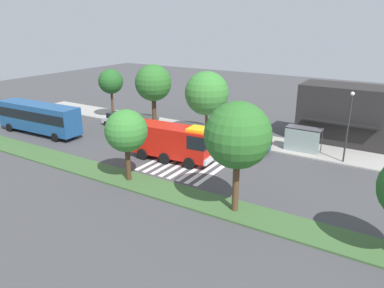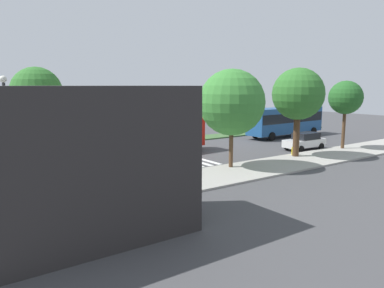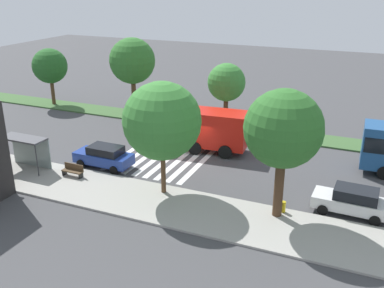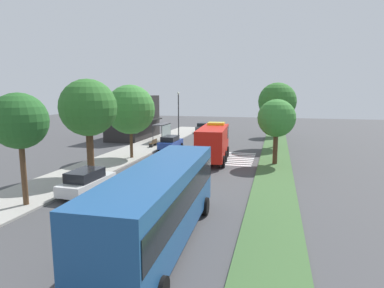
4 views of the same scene
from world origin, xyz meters
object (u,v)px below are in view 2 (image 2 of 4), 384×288
sidewalk_tree_far_west (346,98)px  fire_hydrant (293,151)px  transit_bus (286,120)px  sidewalk_tree_center (232,102)px  median_tree_far_west (136,104)px  street_lamp (7,129)px  sidewalk_tree_west (298,94)px  fire_truck (161,133)px  bus_stop_shelter (92,163)px  parked_car_mid (146,162)px  parked_car_west (305,141)px  bench_near_shelter (153,175)px  median_tree_west (37,93)px

sidewalk_tree_far_west → fire_hydrant: sidewalk_tree_far_west is taller
transit_bus → sidewalk_tree_center: (17.37, 9.61, 2.94)m
sidewalk_tree_far_west → median_tree_far_west: (15.43, -14.37, -0.72)m
median_tree_far_west → street_lamp: bearing=43.8°
sidewalk_tree_west → sidewalk_tree_center: 7.61m
fire_truck → median_tree_far_west: (-0.56, -6.02, 2.43)m
bus_stop_shelter → fire_truck: bearing=-138.4°
transit_bus → sidewalk_tree_far_west: (2.65, 9.61, 3.00)m
parked_car_mid → sidewalk_tree_west: bearing=171.5°
sidewalk_tree_far_west → sidewalk_tree_west: bearing=0.0°
transit_bus → parked_car_west: bearing=-129.9°
parked_car_west → bus_stop_shelter: (22.72, 2.55, 1.02)m
sidewalk_tree_far_west → sidewalk_tree_west: 7.14m
transit_bus → street_lamp: street_lamp is taller
street_lamp → bus_stop_shelter: bearing=169.9°
parked_car_west → parked_car_mid: size_ratio=1.01×
sidewalk_tree_center → fire_hydrant: bearing=-176.4°
transit_bus → bench_near_shelter: transit_bus is taller
bench_near_shelter → sidewalk_tree_far_west: size_ratio=0.24×
parked_car_mid → sidewalk_tree_center: size_ratio=0.60×
fire_truck → transit_bus: 18.68m
transit_bus → bus_stop_shelter: transit_bus is taller
bus_stop_shelter → median_tree_west: size_ratio=0.45×
transit_bus → fire_truck: bearing=-178.4°
sidewalk_tree_west → fire_hydrant: size_ratio=11.04×
parked_car_mid → street_lamp: bearing=11.8°
fire_truck → fire_hydrant: (-9.13, 7.85, -1.50)m
parked_car_west → street_lamp: (26.95, 1.80, 3.20)m
bus_stop_shelter → sidewalk_tree_center: bearing=-178.2°
bench_near_shelter → street_lamp: 8.97m
parked_car_west → median_tree_west: (22.27, -12.17, 4.82)m
median_tree_far_west → fire_truck: bearing=84.7°
median_tree_far_west → sidewalk_tree_west: bearing=120.0°
street_lamp → fire_truck: bearing=-150.5°
transit_bus → sidewalk_tree_far_west: sidewalk_tree_far_west is taller
parked_car_west → median_tree_west: 25.83m
parked_car_west → sidewalk_tree_center: (11.65, 2.20, 4.21)m
fire_truck → transit_bus: fire_truck is taller
transit_bus → median_tree_far_west: size_ratio=1.91×
parked_car_west → bench_near_shelter: (18.72, 2.57, -0.28)m
street_lamp → sidewalk_tree_center: 15.34m
fire_truck → sidewalk_tree_west: 12.69m
street_lamp → sidewalk_tree_center: size_ratio=0.90×
bench_near_shelter → parked_car_mid: bearing=-110.0°
fire_truck → median_tree_west: size_ratio=1.07×
bench_near_shelter → median_tree_west: size_ratio=0.20×
fire_truck → street_lamp: (14.03, 7.95, 2.08)m
bus_stop_shelter → sidewalk_tree_west: sidewalk_tree_west is taller
sidewalk_tree_west → median_tree_far_west: sidewalk_tree_west is taller
median_tree_west → sidewalk_tree_center: bearing=126.5°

